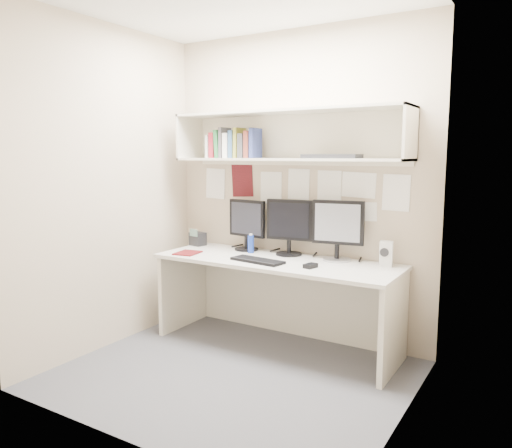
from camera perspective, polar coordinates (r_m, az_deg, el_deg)
The scene contains 19 objects.
floor at distance 3.74m, azimuth -2.73°, elevation -16.84°, with size 2.40×2.00×0.01m, color #47474C.
wall_back at distance 4.27m, azimuth 4.70°, elevation 4.30°, with size 2.40×0.02×2.60m, color tan.
wall_front at distance 2.65m, azimuth -15.11°, elevation 1.87°, with size 2.40×0.02×2.60m, color tan.
wall_left at distance 4.20m, azimuth -16.58°, elevation 3.94°, with size 0.02×2.00×2.60m, color tan.
wall_right at distance 2.91m, azimuth 17.08°, elevation 2.32°, with size 0.02×2.00×2.60m, color tan.
desk at distance 4.13m, azimuth 2.34°, elevation -8.99°, with size 2.00×0.70×0.73m.
overhead_hutch at distance 4.14m, azimuth 3.88°, elevation 10.01°, with size 2.00×0.38×0.40m.
pinned_papers at distance 4.27m, azimuth 4.65°, elevation 3.63°, with size 1.92×0.01×0.48m, color white, non-canonical shape.
monitor_left at distance 4.40m, azimuth -1.05°, elevation 0.15°, with size 0.38×0.21×0.44m.
monitor_center at distance 4.19m, azimuth 3.86°, elevation -0.10°, with size 0.40×0.22×0.47m.
monitor_right at distance 4.01m, azimuth 9.34°, elevation -0.46°, with size 0.41×0.23×0.48m.
keyboard at distance 3.94m, azimuth 0.17°, elevation -4.20°, with size 0.44×0.16×0.02m, color black.
mouse at distance 3.75m, azimuth 6.24°, elevation -4.77°, with size 0.07×0.11×0.03m, color black.
speaker at distance 3.90m, azimuth 14.66°, elevation -3.30°, with size 0.11×0.12×0.19m.
blue_bottle at distance 4.29m, azimuth -0.60°, elevation -2.27°, with size 0.05×0.05×0.17m.
maroon_notebook at distance 4.31m, azimuth -7.83°, elevation -3.29°, with size 0.18×0.22×0.01m, color #570E11.
desk_phone at distance 4.67m, azimuth -6.69°, elevation -1.68°, with size 0.15×0.14×0.16m.
book_stack at distance 4.37m, azimuth -2.58°, elevation 9.05°, with size 0.49×0.16×0.26m.
hutch_tray at distance 3.90m, azimuth 8.63°, elevation 7.66°, with size 0.45×0.17×0.03m, color black.
Camera 1 is at (1.91, -2.81, 1.56)m, focal length 35.00 mm.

